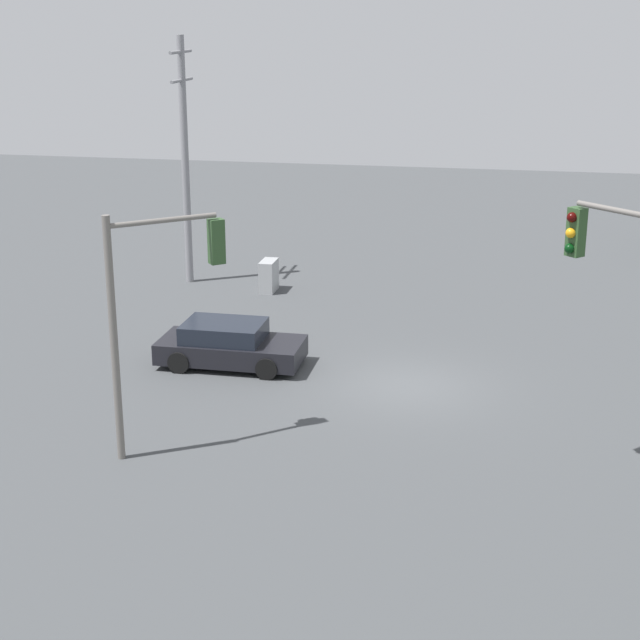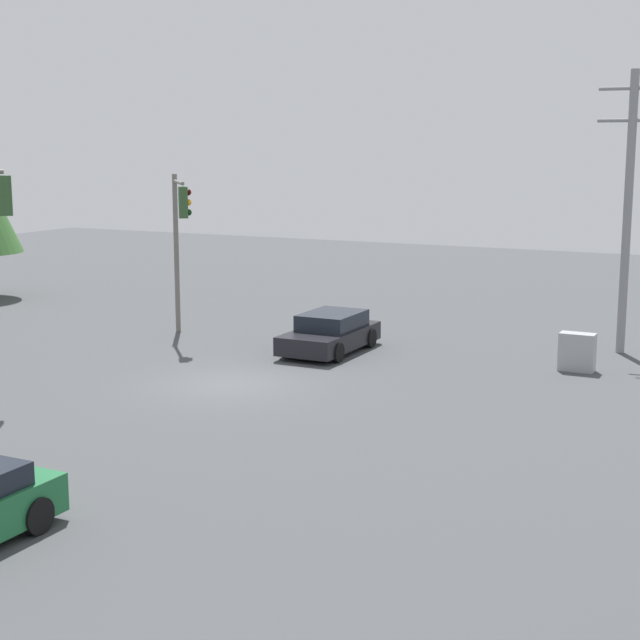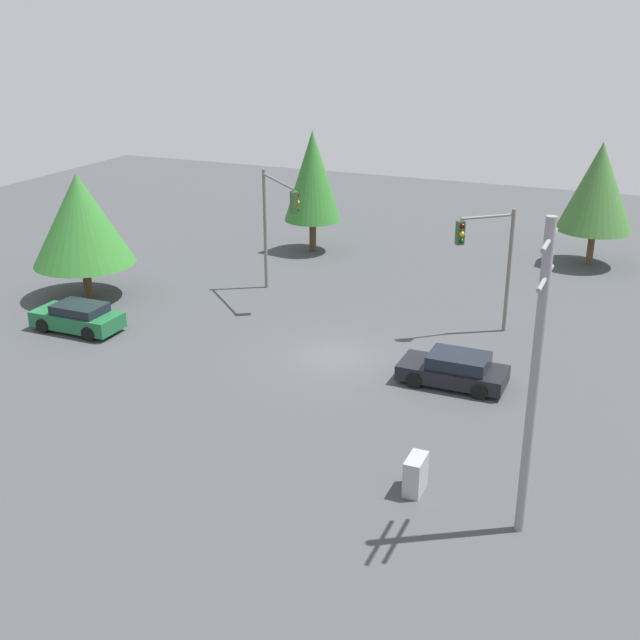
# 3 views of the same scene
# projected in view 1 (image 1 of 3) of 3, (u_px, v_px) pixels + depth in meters

# --- Properties ---
(ground_plane) EXTENTS (80.00, 80.00, 0.00)m
(ground_plane) POSITION_uv_depth(u_px,v_px,m) (408.00, 386.00, 27.31)
(ground_plane) COLOR #424447
(sedan_dark) EXTENTS (2.05, 4.22, 1.31)m
(sedan_dark) POSITION_uv_depth(u_px,v_px,m) (229.00, 345.00, 28.75)
(sedan_dark) COLOR black
(sedan_dark) RESTS_ON ground_plane
(traffic_signal_cross) EXTENTS (2.02, 2.26, 5.77)m
(traffic_signal_cross) POSITION_uv_depth(u_px,v_px,m) (157.00, 291.00, 22.27)
(traffic_signal_cross) COLOR slate
(traffic_signal_cross) RESTS_ON ground_plane
(utility_pole_tall) EXTENTS (2.20, 0.28, 9.18)m
(utility_pole_tall) POSITION_uv_depth(u_px,v_px,m) (185.00, 155.00, 36.37)
(utility_pole_tall) COLOR gray
(utility_pole_tall) RESTS_ON ground_plane
(electrical_cabinet) EXTENTS (1.06, 0.53, 1.17)m
(electrical_cabinet) POSITION_uv_depth(u_px,v_px,m) (269.00, 276.00, 36.36)
(electrical_cabinet) COLOR #9EA0A3
(electrical_cabinet) RESTS_ON ground_plane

